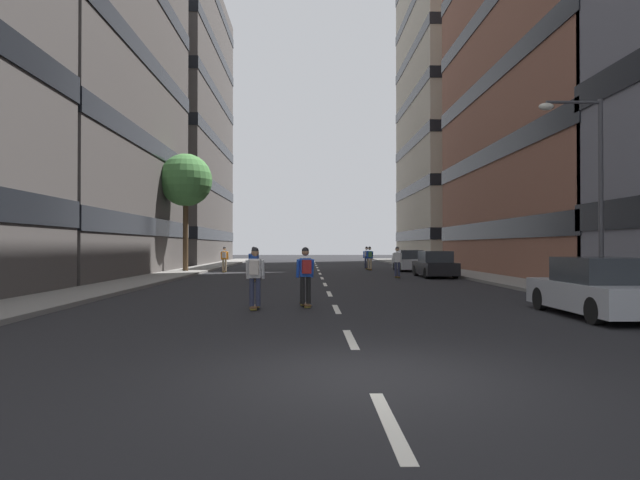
% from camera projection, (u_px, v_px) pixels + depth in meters
% --- Properties ---
extents(ground_plane, '(156.44, 156.44, 0.00)m').
position_uv_depth(ground_plane, '(321.00, 275.00, 33.60)').
color(ground_plane, black).
extents(sidewalk_left, '(2.63, 71.70, 0.14)m').
position_uv_depth(sidewalk_left, '(185.00, 272.00, 36.64)').
color(sidewalk_left, gray).
rests_on(sidewalk_left, ground_plane).
extents(sidewalk_right, '(2.63, 71.70, 0.14)m').
position_uv_depth(sidewalk_right, '(452.00, 272.00, 37.07)').
color(sidewalk_right, gray).
rests_on(sidewalk_right, ground_plane).
extents(lane_markings, '(0.16, 62.20, 0.01)m').
position_uv_depth(lane_markings, '(320.00, 274.00, 35.52)').
color(lane_markings, silver).
rests_on(lane_markings, ground_plane).
extents(building_left_mid, '(12.41, 20.68, 25.06)m').
position_uv_depth(building_left_mid, '(50.00, 69.00, 33.10)').
color(building_left_mid, '#4C4744').
rests_on(building_left_mid, ground_plane).
extents(building_left_far, '(12.41, 22.56, 29.81)m').
position_uv_depth(building_left_far, '(161.00, 124.00, 58.33)').
color(building_left_far, '#4C4744').
rests_on(building_left_far, ground_plane).
extents(building_right_far, '(12.41, 19.05, 34.54)m').
position_uv_depth(building_right_far, '(467.00, 104.00, 59.14)').
color(building_right_far, '#B2A893').
rests_on(building_right_far, ground_plane).
extents(parked_car_near, '(1.82, 4.40, 1.52)m').
position_uv_depth(parked_car_near, '(435.00, 265.00, 31.42)').
color(parked_car_near, black).
rests_on(parked_car_near, ground_plane).
extents(parked_car_mid, '(1.82, 4.40, 1.52)m').
position_uv_depth(parked_car_mid, '(597.00, 289.00, 13.87)').
color(parked_car_mid, '#B2B7BF').
rests_on(parked_car_mid, ground_plane).
extents(parked_car_far, '(1.82, 4.40, 1.52)m').
position_uv_depth(parked_car_far, '(409.00, 261.00, 39.35)').
color(parked_car_far, '#B2B7BF').
rests_on(parked_car_far, ground_plane).
extents(street_tree_near, '(3.56, 3.56, 7.93)m').
position_uv_depth(street_tree_near, '(186.00, 181.00, 36.77)').
color(street_tree_near, '#4C3823').
rests_on(street_tree_near, sidewalk_left).
extents(streetlamp_right, '(2.13, 0.30, 6.50)m').
position_uv_depth(streetlamp_right, '(590.00, 175.00, 17.82)').
color(streetlamp_right, '#3F3F44').
rests_on(streetlamp_right, sidewalk_right).
extents(skater_0, '(0.54, 0.90, 1.78)m').
position_uv_depth(skater_0, '(255.00, 274.00, 15.49)').
color(skater_0, brown).
rests_on(skater_0, ground_plane).
extents(skater_1, '(0.54, 0.91, 1.78)m').
position_uv_depth(skater_1, '(370.00, 257.00, 40.65)').
color(skater_1, brown).
rests_on(skater_1, ground_plane).
extents(skater_2, '(0.55, 0.92, 1.78)m').
position_uv_depth(skater_2, '(367.00, 256.00, 42.55)').
color(skater_2, brown).
rests_on(skater_2, ground_plane).
extents(skater_3, '(0.53, 0.90, 1.78)m').
position_uv_depth(skater_3, '(254.00, 262.00, 27.81)').
color(skater_3, brown).
rests_on(skater_3, ground_plane).
extents(skater_4, '(0.53, 0.90, 1.78)m').
position_uv_depth(skater_4, '(397.00, 261.00, 30.85)').
color(skater_4, brown).
rests_on(skater_4, ground_plane).
extents(skater_5, '(0.53, 0.90, 1.78)m').
position_uv_depth(skater_5, '(224.00, 258.00, 37.50)').
color(skater_5, brown).
rests_on(skater_5, ground_plane).
extents(skater_6, '(0.56, 0.92, 1.78)m').
position_uv_depth(skater_6, '(306.00, 273.00, 16.13)').
color(skater_6, brown).
rests_on(skater_6, ground_plane).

